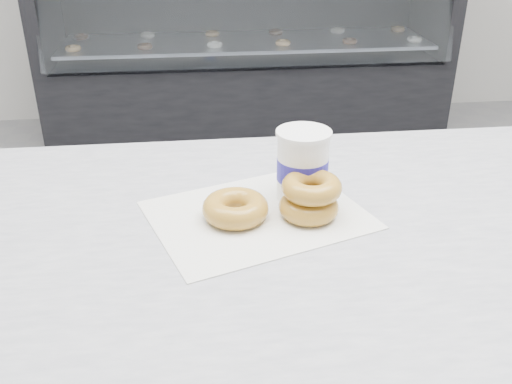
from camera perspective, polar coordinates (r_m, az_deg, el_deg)
ground at (r=1.97m, az=5.53°, el=-16.66°), size 5.00×5.00×0.00m
display_case at (r=3.62m, az=-0.98°, el=13.46°), size 2.40×0.74×1.25m
wax_paper at (r=0.95m, az=0.17°, el=-2.30°), size 0.41×0.36×0.00m
donut_single at (r=0.93m, az=-2.07°, el=-1.62°), size 0.13×0.13×0.04m
donut_stack at (r=0.93m, az=5.44°, el=-0.49°), size 0.14×0.14×0.07m
coffee_cup at (r=0.98m, az=4.69°, el=2.74°), size 0.09×0.09×0.13m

